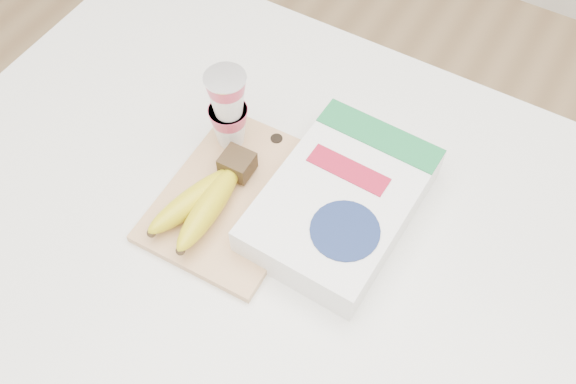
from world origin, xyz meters
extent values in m
cube|color=white|center=(0.00, 0.00, 0.49)|extent=(1.32, 0.88, 0.99)
cube|color=tan|center=(-0.14, 0.02, 1.00)|extent=(0.22, 0.29, 0.01)
cube|color=#382816|center=(-0.17, 0.05, 1.03)|extent=(0.05, 0.05, 0.03)
ellipsoid|color=gold|center=(-0.19, -0.03, 1.02)|extent=(0.08, 0.18, 0.05)
sphere|color=#382816|center=(-0.21, -0.11, 1.02)|extent=(0.01, 0.01, 0.01)
ellipsoid|color=gold|center=(-0.16, -0.03, 1.03)|extent=(0.05, 0.18, 0.05)
sphere|color=#382816|center=(-0.15, -0.12, 1.03)|extent=(0.01, 0.01, 0.01)
cylinder|color=silver|center=(-0.21, 0.10, 1.15)|extent=(0.06, 0.06, 0.00)
cube|color=white|center=(0.00, 0.08, 1.02)|extent=(0.21, 0.30, 0.06)
cube|color=#19703A|center=(0.01, 0.20, 1.05)|extent=(0.20, 0.06, 0.00)
cylinder|color=#15234F|center=(0.04, 0.02, 1.05)|extent=(0.10, 0.10, 0.00)
cube|color=maroon|center=(-0.01, 0.11, 1.05)|extent=(0.13, 0.04, 0.00)
camera|label=1|loc=(0.20, -0.41, 1.83)|focal=40.00mm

